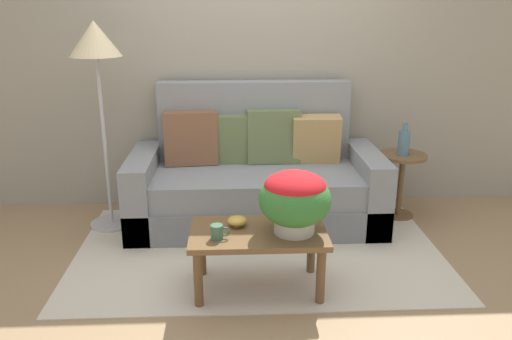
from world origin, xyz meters
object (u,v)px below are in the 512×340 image
couch (255,180)px  coffee_mug (217,232)px  side_table (402,174)px  snack_bowl (237,221)px  coffee_table (258,240)px  potted_plant (295,198)px  table_vase (404,142)px  floor_lamp (97,58)px

couch → coffee_mug: couch is taller
side_table → snack_bowl: side_table is taller
side_table → coffee_table: bearing=-138.6°
coffee_table → side_table: 1.75m
coffee_table → potted_plant: size_ratio=1.93×
coffee_table → potted_plant: bearing=-7.7°
coffee_mug → snack_bowl: size_ratio=0.94×
couch → coffee_table: (-0.04, -1.16, -0.01)m
potted_plant → table_vase: size_ratio=1.64×
coffee_table → floor_lamp: bearing=138.0°
coffee_mug → table_vase: 2.00m
coffee_table → potted_plant: 0.38m
potted_plant → couch: bearing=99.1°
table_vase → couch: bearing=179.0°
floor_lamp → table_vase: bearing=1.3°
coffee_mug → snack_bowl: 0.22m
snack_bowl → table_vase: 1.79m
couch → table_vase: bearing=-1.0°
coffee_table → coffee_mug: (-0.26, -0.11, 0.11)m
potted_plant → table_vase: table_vase is taller
side_table → coffee_mug: bearing=-141.2°
snack_bowl → couch: bearing=81.0°
coffee_mug → coffee_table: bearing=22.2°
floor_lamp → coffee_mug: (0.94, -1.18, -0.94)m
couch → potted_plant: 1.24m
couch → side_table: bearing=-0.2°
coffee_table → coffee_mug: 0.30m
couch → floor_lamp: (-1.23, -0.08, 1.05)m
snack_bowl → coffee_mug: bearing=-123.5°
side_table → floor_lamp: floor_lamp is taller
floor_lamp → coffee_mug: 1.78m
side_table → potted_plant: (-1.08, -1.18, 0.26)m
coffee_mug → table_vase: table_vase is taller
side_table → coffee_mug: side_table is taller
coffee_mug → floor_lamp: bearing=128.4°
coffee_mug → side_table: bearing=38.8°
coffee_table → side_table: bearing=41.4°
floor_lamp → snack_bowl: bearing=-43.2°
side_table → coffee_mug: size_ratio=4.73×
potted_plant → coffee_mug: size_ratio=3.74×
coffee_table → table_vase: size_ratio=3.16×
coffee_mug → couch: bearing=76.9°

